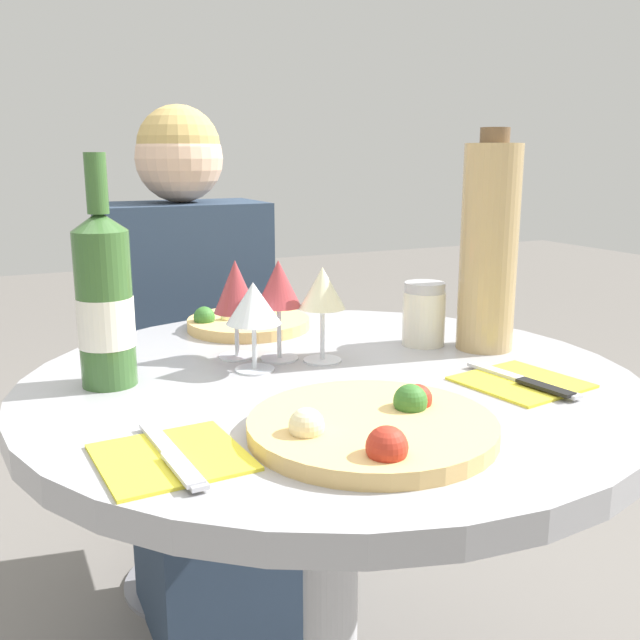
{
  "coord_description": "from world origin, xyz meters",
  "views": [
    {
      "loc": [
        -0.45,
        -0.89,
        1.07
      ],
      "look_at": [
        -0.05,
        -0.06,
        0.85
      ],
      "focal_mm": 40.0,
      "sensor_mm": 36.0,
      "label": 1
    }
  ],
  "objects_px": {
    "seated_diner": "(198,394)",
    "tall_carafe": "(489,247)",
    "dining_table": "(331,466)",
    "pizza_large": "(373,426)",
    "wine_bottle": "(105,301)",
    "chair_behind_diner": "(184,416)"
  },
  "relations": [
    {
      "from": "seated_diner",
      "to": "pizza_large",
      "type": "bearing_deg",
      "value": 87.83
    },
    {
      "from": "dining_table",
      "to": "seated_diner",
      "type": "xyz_separation_m",
      "value": [
        -0.03,
        0.63,
        -0.08
      ]
    },
    {
      "from": "pizza_large",
      "to": "chair_behind_diner",
      "type": "bearing_deg",
      "value": 88.14
    },
    {
      "from": "dining_table",
      "to": "chair_behind_diner",
      "type": "height_order",
      "value": "chair_behind_diner"
    },
    {
      "from": "seated_diner",
      "to": "tall_carafe",
      "type": "relative_size",
      "value": 3.28
    },
    {
      "from": "seated_diner",
      "to": "tall_carafe",
      "type": "distance_m",
      "value": 0.79
    },
    {
      "from": "seated_diner",
      "to": "wine_bottle",
      "type": "xyz_separation_m",
      "value": [
        -0.27,
        -0.53,
        0.34
      ]
    },
    {
      "from": "dining_table",
      "to": "wine_bottle",
      "type": "bearing_deg",
      "value": 161.89
    },
    {
      "from": "dining_table",
      "to": "tall_carafe",
      "type": "height_order",
      "value": "tall_carafe"
    },
    {
      "from": "dining_table",
      "to": "seated_diner",
      "type": "distance_m",
      "value": 0.63
    },
    {
      "from": "chair_behind_diner",
      "to": "pizza_large",
      "type": "xyz_separation_m",
      "value": [
        -0.03,
        -1.0,
        0.34
      ]
    },
    {
      "from": "seated_diner",
      "to": "tall_carafe",
      "type": "height_order",
      "value": "seated_diner"
    },
    {
      "from": "dining_table",
      "to": "pizza_large",
      "type": "height_order",
      "value": "pizza_large"
    },
    {
      "from": "seated_diner",
      "to": "pizza_large",
      "type": "xyz_separation_m",
      "value": [
        -0.03,
        -0.85,
        0.23
      ]
    },
    {
      "from": "pizza_large",
      "to": "wine_bottle",
      "type": "distance_m",
      "value": 0.42
    },
    {
      "from": "dining_table",
      "to": "pizza_large",
      "type": "bearing_deg",
      "value": -104.72
    },
    {
      "from": "dining_table",
      "to": "seated_diner",
      "type": "bearing_deg",
      "value": 92.5
    },
    {
      "from": "pizza_large",
      "to": "tall_carafe",
      "type": "bearing_deg",
      "value": 35.22
    },
    {
      "from": "seated_diner",
      "to": "pizza_large",
      "type": "relative_size",
      "value": 4.05
    },
    {
      "from": "pizza_large",
      "to": "wine_bottle",
      "type": "height_order",
      "value": "wine_bottle"
    },
    {
      "from": "seated_diner",
      "to": "tall_carafe",
      "type": "bearing_deg",
      "value": 118.41
    },
    {
      "from": "tall_carafe",
      "to": "wine_bottle",
      "type": "bearing_deg",
      "value": 173.04
    }
  ]
}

